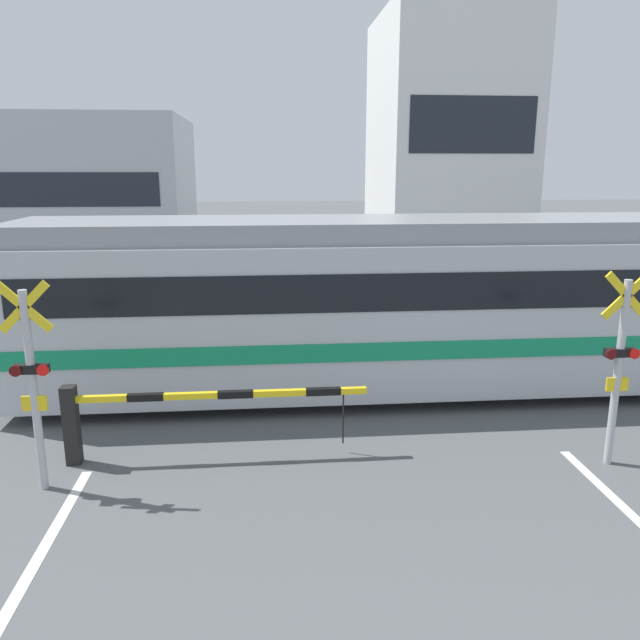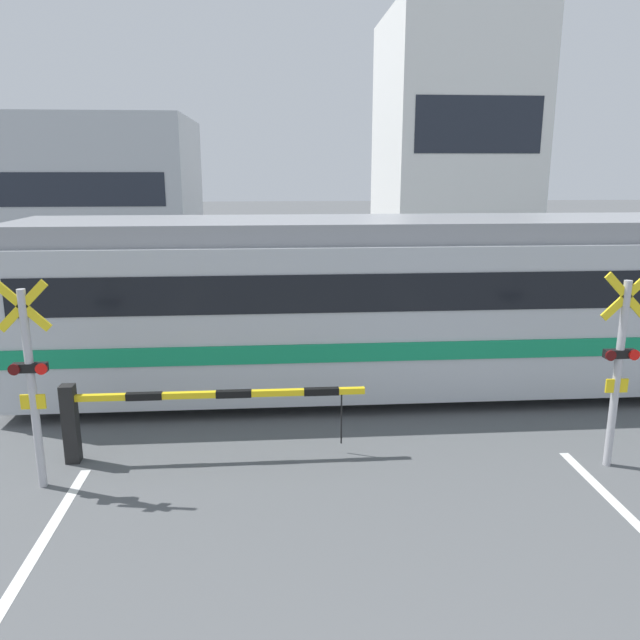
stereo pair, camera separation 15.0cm
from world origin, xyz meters
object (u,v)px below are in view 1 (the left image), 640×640
(crossing_signal_left, at_px, (32,378))
(pedestrian, at_px, (298,290))
(crossing_barrier_near, at_px, (153,409))
(commuter_train, at_px, (576,297))
(crossing_barrier_far, at_px, (412,311))
(crossing_signal_right, at_px, (619,361))

(crossing_signal_left, height_order, pedestrian, crossing_signal_left)
(crossing_barrier_near, height_order, pedestrian, pedestrian)
(commuter_train, height_order, crossing_barrier_far, commuter_train)
(crossing_barrier_near, distance_m, pedestrian, 8.01)
(pedestrian, bearing_deg, crossing_signal_left, -115.18)
(crossing_barrier_near, relative_size, crossing_signal_right, 1.55)
(crossing_signal_left, relative_size, pedestrian, 1.60)
(pedestrian, bearing_deg, commuter_train, -43.63)
(crossing_signal_left, bearing_deg, commuter_train, 20.60)
(crossing_signal_left, bearing_deg, crossing_signal_right, 0.00)
(commuter_train, height_order, pedestrian, commuter_train)
(crossing_barrier_far, bearing_deg, crossing_signal_left, -135.01)
(commuter_train, relative_size, pedestrian, 11.87)
(crossing_barrier_near, bearing_deg, crossing_signal_left, -152.50)
(crossing_barrier_far, height_order, pedestrian, pedestrian)
(commuter_train, xyz_separation_m, crossing_barrier_far, (-2.44, 3.20, -0.97))
(crossing_barrier_far, relative_size, crossing_signal_right, 1.55)
(crossing_barrier_near, height_order, crossing_signal_right, crossing_signal_right)
(crossing_signal_left, bearing_deg, pedestrian, 64.82)
(commuter_train, bearing_deg, pedestrian, 136.37)
(commuter_train, height_order, crossing_signal_left, commuter_train)
(crossing_signal_right, distance_m, pedestrian, 9.26)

